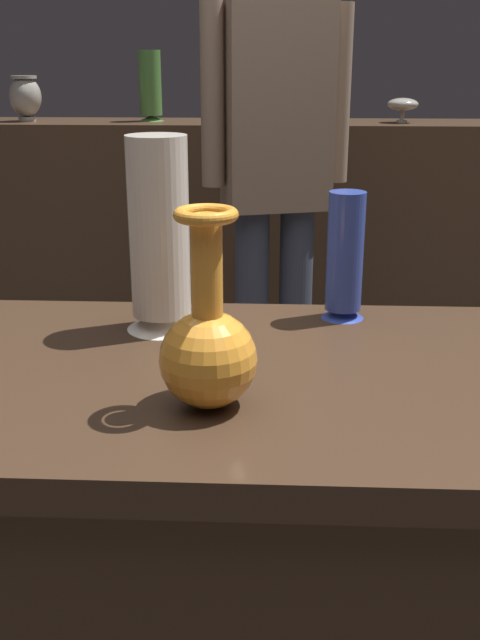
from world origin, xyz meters
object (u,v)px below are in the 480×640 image
(shelf_vase_far_left, at_px, (25,96))
(shelf_vase_left, at_px, (150,87))
(visitor_center_back, at_px, (276,160))
(vase_left_accent, at_px, (345,258))
(shelf_vase_center, at_px, (275,105))
(vase_tall_behind, at_px, (159,239))
(shelf_vase_right, at_px, (403,105))
(vase_centerpiece, at_px, (208,346))

(shelf_vase_far_left, height_order, shelf_vase_left, shelf_vase_left)
(shelf_vase_left, bearing_deg, visitor_center_back, -58.75)
(vase_left_accent, relative_size, shelf_vase_center, 1.97)
(vase_tall_behind, distance_m, visitor_center_back, 1.18)
(vase_tall_behind, height_order, shelf_vase_right, vase_tall_behind)
(shelf_vase_left, bearing_deg, shelf_vase_center, 0.01)
(vase_centerpiece, xyz_separation_m, shelf_vase_left, (-0.44, 2.33, 0.24))
(visitor_center_back, bearing_deg, shelf_vase_center, -105.44)
(shelf_vase_left, bearing_deg, shelf_vase_far_left, -176.18)
(shelf_vase_center, bearing_deg, shelf_vase_left, -179.99)
(vase_tall_behind, bearing_deg, vase_left_accent, 12.81)
(vase_tall_behind, height_order, vase_left_accent, vase_tall_behind)
(vase_tall_behind, xyz_separation_m, vase_left_accent, (0.31, 0.07, -0.05))
(vase_left_accent, distance_m, visitor_center_back, 1.10)
(vase_centerpiece, relative_size, shelf_vase_far_left, 1.46)
(vase_tall_behind, distance_m, shelf_vase_far_left, 2.18)
(vase_centerpiece, bearing_deg, vase_left_accent, 60.55)
(vase_centerpiece, distance_m, vase_tall_behind, 0.32)
(shelf_vase_far_left, relative_size, shelf_vase_left, 0.65)
(vase_left_accent, bearing_deg, shelf_vase_far_left, 121.30)
(vase_tall_behind, relative_size, shelf_vase_left, 1.15)
(vase_centerpiece, height_order, shelf_vase_right, shelf_vase_right)
(vase_left_accent, bearing_deg, visitor_center_back, 96.46)
(shelf_vase_center, bearing_deg, shelf_vase_right, -4.15)
(vase_centerpiece, distance_m, shelf_vase_left, 2.38)
(vase_centerpiece, xyz_separation_m, vase_left_accent, (0.21, 0.37, 0.03))
(vase_centerpiece, height_order, visitor_center_back, visitor_center_back)
(shelf_vase_far_left, bearing_deg, vase_tall_behind, -66.80)
(shelf_vase_center, bearing_deg, shelf_vase_far_left, -178.08)
(vase_left_accent, height_order, visitor_center_back, visitor_center_back)
(shelf_vase_center, xyz_separation_m, visitor_center_back, (0.01, -0.87, -0.12))
(shelf_vase_right, bearing_deg, visitor_center_back, -121.72)
(vase_tall_behind, height_order, shelf_vase_far_left, shelf_vase_far_left)
(shelf_vase_right, relative_size, shelf_vase_center, 1.10)
(shelf_vase_far_left, bearing_deg, shelf_vase_left, 3.82)
(vase_tall_behind, height_order, visitor_center_back, visitor_center_back)
(vase_tall_behind, xyz_separation_m, shelf_vase_right, (0.70, 1.99, 0.10))
(vase_left_accent, xyz_separation_m, shelf_vase_center, (-0.13, 1.96, 0.15))
(vase_centerpiece, bearing_deg, visitor_center_back, 86.65)
(vase_centerpiece, distance_m, shelf_vase_far_left, 2.50)
(shelf_vase_far_left, distance_m, shelf_vase_center, 1.04)
(shelf_vase_far_left, height_order, shelf_vase_right, shelf_vase_far_left)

